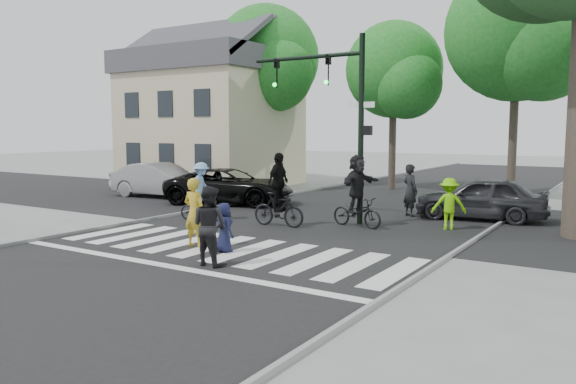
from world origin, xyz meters
name	(u,v)px	position (x,y,z in m)	size (l,w,h in m)	color
ground	(204,256)	(0.00, 0.00, 0.00)	(120.00, 120.00, 0.00)	gray
road_stem	(309,226)	(0.00, 5.00, 0.01)	(10.00, 70.00, 0.01)	black
road_cross	(351,214)	(0.00, 8.00, 0.01)	(70.00, 10.00, 0.01)	black
curb_left	(189,212)	(-5.05, 5.00, 0.05)	(0.10, 70.00, 0.10)	gray
curb_right	(472,242)	(5.05, 5.00, 0.05)	(0.10, 70.00, 0.10)	gray
crosswalk	(221,251)	(0.00, 0.66, 0.01)	(10.00, 3.85, 0.01)	silver
traffic_signal	(337,102)	(0.35, 6.20, 3.90)	(4.45, 0.29, 6.00)	black
bg_tree_0	(204,77)	(-13.74, 16.00, 6.14)	(5.46, 5.20, 8.97)	brown
bg_tree_1	(268,62)	(-8.70, 15.48, 6.65)	(6.09, 5.80, 9.80)	brown
bg_tree_2	(397,74)	(-1.76, 16.62, 5.78)	(5.04, 4.80, 8.40)	brown
bg_tree_3	(524,35)	(4.31, 15.27, 6.94)	(6.30, 6.00, 10.20)	brown
house	(211,116)	(-11.49, 13.98, 3.80)	(8.40, 8.10, 8.82)	beige
pedestrian_woman	(195,213)	(-0.90, 0.71, 0.90)	(0.66, 0.43, 1.80)	gold
pedestrian_child	(224,228)	(0.14, 0.62, 0.62)	(0.60, 0.39, 1.24)	#151735
pedestrian_adult	(210,226)	(0.73, -0.61, 0.90)	(0.87, 0.68, 1.79)	black
cyclist_left	(201,195)	(-3.56, 4.02, 0.85)	(1.63, 1.12, 1.95)	black
cyclist_mid	(278,196)	(-0.76, 4.43, 0.95)	(1.80, 1.10, 2.32)	black
cyclist_right	(357,195)	(1.36, 5.65, 1.01)	(1.87, 1.73, 2.26)	black
car_suv	(230,186)	(-5.41, 7.87, 0.72)	(2.41, 5.22, 1.45)	black
car_silver	(161,180)	(-9.47, 8.02, 0.77)	(1.64, 4.69, 1.55)	gray
car_grey	(481,198)	(4.25, 9.22, 0.73)	(1.73, 4.29, 1.46)	#2D2D32
bystander_hivis	(449,204)	(3.91, 6.72, 0.79)	(1.02, 0.59, 1.58)	#71D409
bystander_dark	(410,190)	(1.98, 8.63, 0.92)	(0.67, 0.44, 1.84)	black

